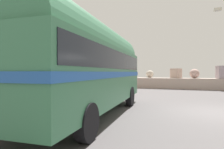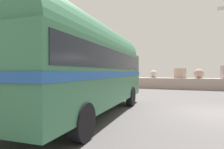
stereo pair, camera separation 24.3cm
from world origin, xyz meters
TOP-DOWN VIEW (x-y plane):
  - ground at (0.00, 0.00)m, footprint 32.00×26.00m
  - breakwater at (0.10, 11.80)m, footprint 31.36×2.09m
  - vintage_coach at (-4.87, -2.38)m, footprint 2.98×8.72m
  - second_coach at (-8.81, -1.18)m, footprint 3.95×8.88m

SIDE VIEW (x-z plane):
  - ground at x=0.00m, z-range 0.00..0.02m
  - breakwater at x=0.10m, z-range -0.47..1.94m
  - vintage_coach at x=-4.87m, z-range 0.20..3.90m
  - second_coach at x=-8.81m, z-range 0.20..3.90m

